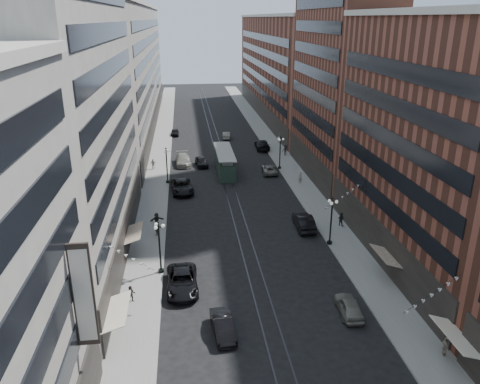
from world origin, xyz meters
name	(u,v)px	position (x,y,z in m)	size (l,w,h in m)	color
ground	(225,171)	(0.00, 60.00, 0.00)	(220.00, 220.00, 0.00)	black
sidewalk_west	(160,156)	(-11.00, 70.00, 0.07)	(4.00, 180.00, 0.15)	gray
sidewalk_east	(278,152)	(11.00, 70.00, 0.07)	(4.00, 180.00, 0.15)	gray
rail_west	(216,155)	(-0.70, 70.00, 0.01)	(0.12, 180.00, 0.02)	#2D2D33
rail_east	(224,155)	(0.70, 70.00, 0.01)	(0.12, 180.00, 0.02)	#2D2D33
building_west_mid	(73,125)	(-17.00, 33.00, 14.00)	(8.00, 36.00, 28.00)	#A7A294
building_west_far	(134,69)	(-17.00, 96.00, 13.00)	(8.00, 90.00, 26.00)	#A7A294
building_east_mid	(428,148)	(17.00, 28.00, 12.00)	(8.00, 30.00, 24.00)	brown
building_east_tower	(342,38)	(17.00, 56.00, 21.00)	(8.00, 26.00, 42.00)	brown
building_east_far	(276,68)	(17.00, 105.00, 12.00)	(8.00, 72.00, 24.00)	brown
lamppost_sw_far	(160,245)	(-9.20, 28.00, 3.10)	(1.03, 1.14, 5.52)	black
lamppost_sw_mid	(167,164)	(-9.20, 55.00, 3.10)	(1.03, 1.14, 5.52)	black
lamppost_se_far	(331,219)	(9.20, 32.00, 3.10)	(1.03, 1.14, 5.52)	black
lamppost_se_mid	(280,151)	(9.20, 60.00, 3.10)	(1.03, 1.14, 5.52)	black
streetcar	(225,162)	(0.00, 60.13, 1.58)	(2.74, 12.36, 3.42)	#253A2D
car_2	(182,281)	(-7.13, 24.80, 0.86)	(2.85, 6.17, 1.72)	black
car_4	(349,306)	(6.96, 19.24, 0.74)	(1.74, 4.32, 1.47)	slate
car_5	(223,326)	(-3.93, 17.81, 0.74)	(1.57, 4.50, 1.48)	black
pedestrian_2	(131,294)	(-11.60, 23.09, 0.92)	(0.75, 0.41, 1.55)	black
pedestrian_4	(445,346)	(12.19, 13.15, 0.93)	(0.91, 0.42, 1.56)	#ADA28F
car_7	(182,186)	(-7.03, 50.94, 0.87)	(2.90, 6.28, 1.75)	black
car_8	(183,160)	(-6.80, 64.63, 0.88)	(2.47, 6.08, 1.76)	gray
car_9	(175,132)	(-8.40, 86.33, 0.69)	(1.63, 4.04, 1.38)	black
car_10	(304,222)	(7.40, 36.59, 0.89)	(1.88, 5.40, 1.78)	black
car_11	(269,169)	(7.14, 58.13, 0.69)	(2.27, 4.93, 1.37)	slate
car_12	(262,145)	(8.40, 73.02, 0.88)	(2.48, 6.09, 1.77)	black
car_13	(202,162)	(-3.67, 63.34, 0.79)	(1.86, 4.62, 1.57)	black
car_14	(226,135)	(2.33, 82.24, 0.71)	(1.50, 4.29, 1.42)	gray
pedestrian_5	(157,220)	(-10.07, 38.73, 1.08)	(1.72, 0.50, 1.86)	black
pedestrian_6	(153,164)	(-11.72, 62.24, 1.01)	(1.01, 0.46, 1.72)	gray
pedestrian_7	(341,219)	(11.99, 36.60, 0.98)	(0.81, 0.44, 1.66)	black
pedestrian_8	(300,177)	(10.81, 52.40, 1.06)	(0.66, 0.43, 1.81)	#9F9484
pedestrian_9	(285,150)	(11.84, 67.74, 1.11)	(1.24, 0.51, 1.92)	black
pedestrian_extra_1	(279,139)	(12.45, 76.57, 1.09)	(1.10, 0.50, 1.88)	#B3AA94
pedestrian_extra_2	(156,228)	(-10.02, 36.63, 1.01)	(0.63, 0.41, 1.72)	black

